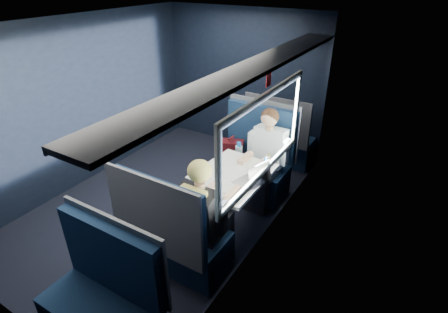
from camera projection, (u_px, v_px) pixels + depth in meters
The scene contains 13 objects.
ground at pixel (167, 202), 4.75m from camera, with size 2.80×4.20×0.01m, color black.
room_shell at pixel (159, 98), 4.04m from camera, with size 3.00×4.40×2.40m.
table at pixel (234, 181), 3.97m from camera, with size 0.62×1.00×0.74m.
seat_bay_near at pixel (252, 163), 4.83m from camera, with size 1.05×0.62×1.26m.
seat_bay_far at pixel (175, 238), 3.51m from camera, with size 1.04×0.62×1.26m.
seat_row_front at pixel (280, 139), 5.52m from camera, with size 1.04×0.51×1.16m.
seat_row_back at pixel (104, 305), 2.82m from camera, with size 1.04×0.51×1.16m.
man at pixel (266, 154), 4.44m from camera, with size 0.53×0.56×1.32m.
woman at pixel (204, 212), 3.37m from camera, with size 0.53×0.56×1.32m.
papers at pixel (228, 169), 4.05m from camera, with size 0.59×0.85×0.01m, color white.
laptop at pixel (254, 178), 3.76m from camera, with size 0.34×0.38×0.24m.
bottle_small at pixel (265, 167), 3.91m from camera, with size 0.06×0.06×0.22m.
cup at pixel (265, 166), 4.05m from camera, with size 0.07×0.07×0.08m, color white.
Camera 1 is at (2.66, -2.93, 2.80)m, focal length 28.00 mm.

